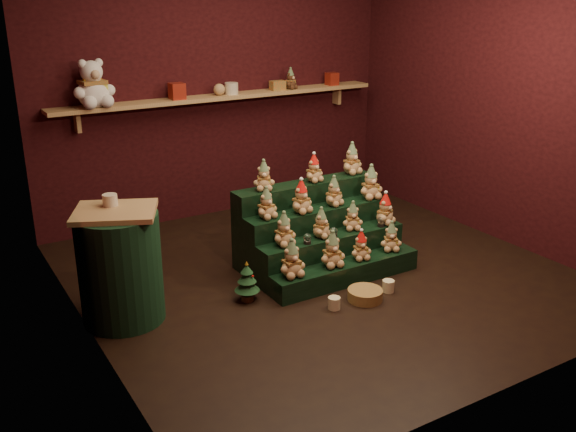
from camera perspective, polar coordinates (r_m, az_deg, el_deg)
ground at (r=5.65m, az=3.02°, el=-5.24°), size 4.00×4.00×0.00m
back_wall at (r=6.98m, az=-6.43°, el=11.52°), size 4.00×0.10×2.80m
front_wall at (r=3.76m, az=21.25°, el=3.19°), size 4.00×0.10×2.80m
left_wall at (r=4.42m, az=-19.35°, el=5.75°), size 0.10×4.00×2.80m
right_wall at (r=6.58m, az=18.44°, el=10.16°), size 0.10×4.00×2.80m
back_shelf at (r=6.84m, az=-5.76°, el=10.48°), size 3.60×0.26×0.24m
riser_tier_front at (r=5.50m, az=5.20°, el=-5.01°), size 1.40×0.22×0.18m
riser_tier_midfront at (r=5.62m, az=3.91°, el=-3.38°), size 1.40×0.22×0.36m
riser_tier_midback at (r=5.76m, az=2.68°, el=-1.83°), size 1.40×0.22×0.54m
riser_tier_back at (r=5.90m, az=1.50°, el=-0.34°), size 1.40×0.22×0.72m
teddy_0 at (r=5.13m, az=0.33°, el=-3.80°), size 0.22×0.20×0.31m
teddy_1 at (r=5.33m, az=3.95°, el=-2.96°), size 0.24×0.22×0.30m
teddy_2 at (r=5.49m, az=6.50°, el=-2.61°), size 0.21×0.20×0.25m
teddy_3 at (r=5.71m, az=9.16°, el=-1.80°), size 0.25×0.24×0.26m
teddy_4 at (r=5.27m, az=-0.37°, el=-1.17°), size 0.22×0.20×0.28m
teddy_5 at (r=5.45m, az=2.96°, el=-0.61°), size 0.24×0.24×0.26m
teddy_6 at (r=5.65m, az=5.76°, el=0.01°), size 0.23×0.22×0.25m
teddy_7 at (r=5.82m, az=8.62°, el=0.64°), size 0.26×0.25×0.28m
teddy_8 at (r=5.37m, az=-1.94°, el=1.16°), size 0.23×0.21×0.27m
teddy_9 at (r=5.50m, az=1.18°, el=1.73°), size 0.25×0.23×0.29m
teddy_10 at (r=5.70m, az=4.08°, el=2.22°), size 0.23×0.22×0.26m
teddy_11 at (r=5.92m, az=7.37°, el=3.00°), size 0.25×0.23×0.31m
teddy_12 at (r=5.53m, az=-2.17°, el=3.62°), size 0.24×0.23×0.26m
teddy_13 at (r=5.77m, az=2.30°, el=4.28°), size 0.21×0.20×0.25m
teddy_14 at (r=6.05m, az=5.69°, el=5.11°), size 0.24×0.22×0.29m
snow_globe_a at (r=5.34m, az=1.73°, el=-2.02°), size 0.07×0.07×0.09m
snow_globe_b at (r=5.48m, az=4.08°, el=-1.47°), size 0.07×0.07×0.09m
snow_globe_c at (r=5.77m, az=8.28°, el=-0.51°), size 0.07×0.07×0.09m
side_table at (r=4.91m, az=-14.69°, el=-4.34°), size 0.72×0.67×0.88m
table_ornament at (r=4.83m, az=-15.54°, el=1.38°), size 0.11×0.11×0.09m
mini_christmas_tree at (r=5.14m, az=-3.66°, el=-5.83°), size 0.20×0.20×0.34m
mug_left at (r=5.07m, az=4.13°, el=-7.73°), size 0.10×0.10×0.10m
mug_right at (r=5.39m, az=8.90°, el=-6.17°), size 0.10×0.10×0.10m
wicker_basket at (r=5.23m, az=6.86°, el=-6.96°), size 0.36×0.36×0.09m
white_bear at (r=6.31m, az=-17.04°, el=11.73°), size 0.43×0.39×0.55m
brown_bear at (r=7.17m, az=0.23°, el=12.11°), size 0.20×0.20×0.22m
gift_tin_red_a at (r=6.60m, az=-9.84°, el=10.88°), size 0.14×0.14×0.16m
gift_tin_cream at (r=6.84m, az=-5.05°, el=11.23°), size 0.14×0.14×0.12m
gift_tin_red_b at (r=7.49m, az=3.93°, el=12.07°), size 0.12×0.12×0.14m
shelf_plush_ball at (r=6.78m, az=-6.13°, el=11.12°), size 0.12×0.12×0.12m
scarf_gift_box at (r=7.10m, az=-0.93°, el=11.53°), size 0.16×0.10×0.10m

